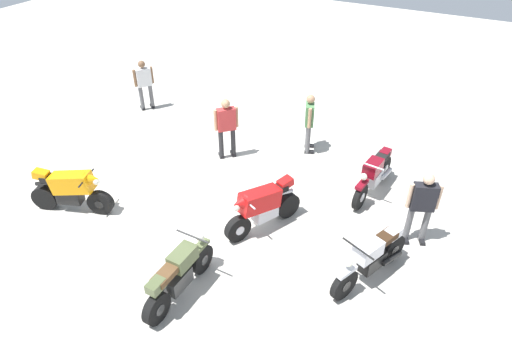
% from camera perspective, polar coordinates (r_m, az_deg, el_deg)
% --- Properties ---
extents(ground_plane, '(40.00, 40.00, 0.00)m').
position_cam_1_polar(ground_plane, '(10.59, -6.61, -4.48)').
color(ground_plane, '#B7B2A8').
extents(motorcycle_silver_cruiser, '(1.01, 1.97, 1.09)m').
position_cam_1_polar(motorcycle_silver_cruiser, '(8.80, 14.65, -10.86)').
color(motorcycle_silver_cruiser, black).
rests_on(motorcycle_silver_cruiser, ground).
extents(motorcycle_maroon_cruiser, '(0.73, 2.09, 1.09)m').
position_cam_1_polar(motorcycle_maroon_cruiser, '(11.00, 14.95, -0.52)').
color(motorcycle_maroon_cruiser, black).
rests_on(motorcycle_maroon_cruiser, ground).
extents(motorcycle_red_sportbike, '(1.05, 1.84, 1.14)m').
position_cam_1_polar(motorcycle_red_sportbike, '(9.56, 0.88, -4.60)').
color(motorcycle_red_sportbike, black).
rests_on(motorcycle_red_sportbike, ground).
extents(motorcycle_orange_sportbike, '(1.91, 0.92, 1.14)m').
position_cam_1_polar(motorcycle_orange_sportbike, '(10.87, -22.78, -2.28)').
color(motorcycle_orange_sportbike, black).
rests_on(motorcycle_orange_sportbike, ground).
extents(motorcycle_olive_vintage, '(0.70, 1.95, 1.07)m').
position_cam_1_polar(motorcycle_olive_vintage, '(8.40, -9.93, -13.16)').
color(motorcycle_olive_vintage, black).
rests_on(motorcycle_olive_vintage, ground).
extents(person_in_white_shirt, '(0.50, 0.58, 1.65)m').
position_cam_1_polar(person_in_white_shirt, '(14.88, -14.20, 10.97)').
color(person_in_white_shirt, '#59595B').
rests_on(person_in_white_shirt, ground).
extents(person_in_red_shirt, '(0.55, 0.56, 1.74)m').
position_cam_1_polar(person_in_red_shirt, '(11.78, -3.83, 5.89)').
color(person_in_red_shirt, '#262628').
rests_on(person_in_red_shirt, ground).
extents(person_in_green_shirt, '(0.45, 0.64, 1.69)m').
position_cam_1_polar(person_in_green_shirt, '(12.16, 6.87, 6.53)').
color(person_in_green_shirt, '#59595B').
rests_on(person_in_green_shirt, ground).
extents(person_in_black_shirt, '(0.64, 0.45, 1.72)m').
position_cam_1_polar(person_in_black_shirt, '(9.61, 20.63, -4.02)').
color(person_in_black_shirt, '#59595B').
rests_on(person_in_black_shirt, ground).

